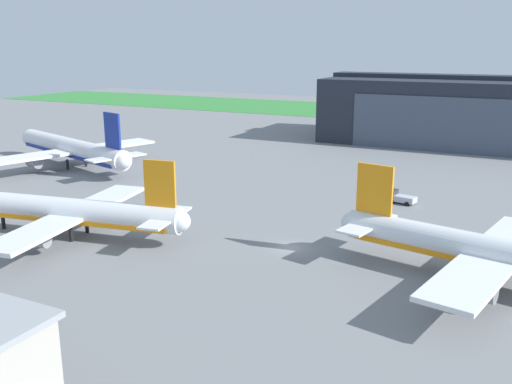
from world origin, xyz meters
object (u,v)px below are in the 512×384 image
object	(u,v)px
airliner_near_right	(499,255)
pushback_tractor	(400,197)
maintenance_hangar	(498,113)
airliner_near_left	(69,212)
airliner_far_right	(72,149)

from	to	relation	value
airliner_near_right	pushback_tractor	world-z (taller)	airliner_near_right
pushback_tractor	maintenance_hangar	bearing A→B (deg)	81.79
airliner_near_left	pushback_tractor	bearing A→B (deg)	45.42
pushback_tractor	airliner_far_right	bearing A→B (deg)	-177.66
pushback_tractor	airliner_near_left	bearing A→B (deg)	-134.58
airliner_far_right	airliner_near_right	distance (m)	95.17
airliner_far_right	maintenance_hangar	bearing A→B (deg)	41.55
airliner_near_left	pushback_tractor	xyz separation A→B (m)	(38.48, 39.05, -2.62)
pushback_tractor	airliner_near_right	bearing A→B (deg)	-59.67
airliner_near_right	pushback_tractor	distance (m)	35.67
airliner_far_right	pushback_tractor	distance (m)	73.22
maintenance_hangar	airliner_near_right	world-z (taller)	maintenance_hangar
airliner_far_right	airliner_near_left	bearing A→B (deg)	-46.18
airliner_near_right	pushback_tractor	bearing A→B (deg)	120.33
airliner_far_right	airliner_near_left	world-z (taller)	airliner_far_right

